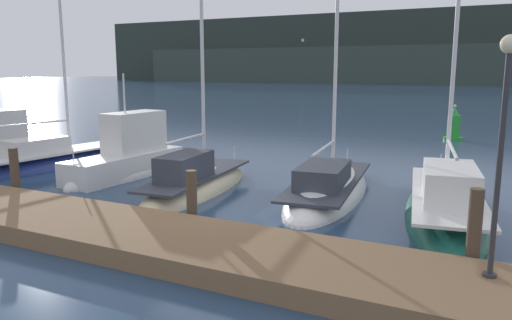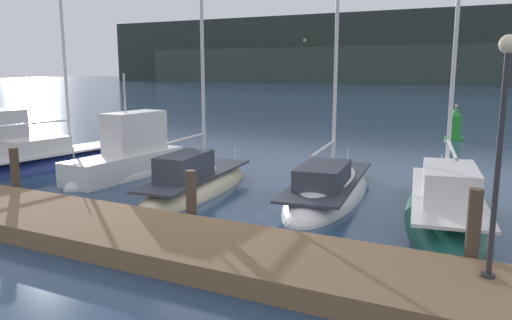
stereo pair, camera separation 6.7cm
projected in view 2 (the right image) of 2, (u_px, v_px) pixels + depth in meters
ground_plane at (206, 220)px, 13.77m from camera, size 400.00×400.00×0.00m
dock at (152, 238)px, 11.67m from camera, size 35.47×2.80×0.45m
mooring_pile_1 at (15, 173)px, 16.02m from camera, size 0.28×0.28×1.65m
mooring_pile_2 at (191, 199)px, 13.02m from camera, size 0.28×0.28×1.54m
mooring_pile_3 at (473, 232)px, 9.98m from camera, size 0.28×0.28×1.79m
sailboat_berth_2 at (57, 163)px, 21.34m from camera, size 2.91×7.95×10.18m
motorboat_berth_3 at (128, 165)px, 19.43m from camera, size 1.97×5.88×4.63m
sailboat_berth_4 at (196, 188)px, 16.93m from camera, size 2.47×7.16×9.17m
sailboat_berth_5 at (328, 191)px, 16.53m from camera, size 3.21×8.17×12.15m
sailboat_berth_6 at (445, 211)px, 13.93m from camera, size 3.42×8.27×11.41m
channel_buoy at (455, 127)px, 29.23m from camera, size 1.09×1.09×2.08m
dock_lamppost at (502, 120)px, 8.44m from camera, size 0.32×0.32×4.24m
hillside_backdrop at (466, 50)px, 133.72m from camera, size 240.00×23.00×19.80m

